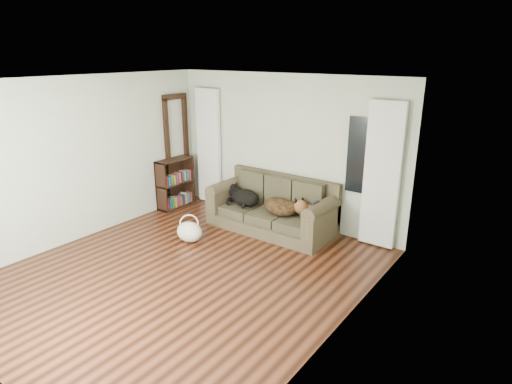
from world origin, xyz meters
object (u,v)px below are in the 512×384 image
Objects in this scene: sofa at (271,205)px; bookshelf at (175,182)px; tote_bag at (189,232)px; dog_shepherd at (283,206)px; dog_black_lab at (244,197)px.

bookshelf reaches higher than sofa.
sofa is at bearing 2.14° from bookshelf.
tote_bag is at bearing -123.79° from sofa.
dog_black_lab is at bearing 10.31° from dog_shepherd.
dog_black_lab is at bearing -178.20° from sofa.
sofa is 3.36× the size of dog_black_lab.
sofa is at bearing 4.21° from dog_shepherd.
bookshelf is at bearing 143.04° from tote_bag.
sofa is at bearing 56.21° from tote_bag.
sofa is at bearing 32.65° from dog_black_lab.
bookshelf is at bearing -145.05° from dog_black_lab.
tote_bag is at bearing 58.71° from dog_shepherd.
sofa reaches higher than dog_black_lab.
dog_black_lab reaches higher than tote_bag.
dog_black_lab is 1.43× the size of tote_bag.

